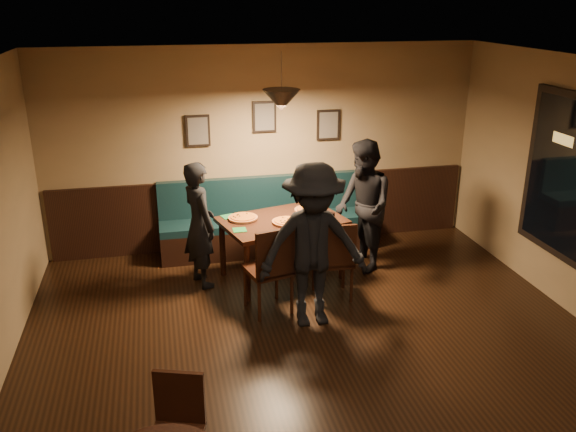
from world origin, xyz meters
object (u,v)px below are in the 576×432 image
Objects in this scene: dining_table at (282,248)px; diner_right at (363,206)px; tabasco_bottle at (320,213)px; diner_left at (200,225)px; diner_front at (313,246)px; soda_glass at (332,219)px; chair_near_right at (333,258)px; booth_bench at (269,217)px; chair_near_left at (268,268)px.

diner_right is at bearing -12.79° from dining_table.
dining_table is at bearing 175.10° from tabasco_bottle.
diner_front reaches higher than diner_left.
chair_near_right is at bearing -102.66° from soda_glass.
dining_table is at bearing 128.74° from chair_near_right.
booth_bench is 1.07m from tabasco_bottle.
booth_bench is 1.92× the size of diner_left.
chair_near_left is 0.67× the size of diner_left.
tabasco_bottle is at bearing -113.01° from diner_left.
diner_right reaches higher than booth_bench.
dining_table is (0.00, -0.86, -0.11)m from booth_bench.
soda_glass reaches higher than tabasco_bottle.
chair_near_left is at bearing -150.73° from soda_glass.
chair_near_left reaches higher than booth_bench.
soda_glass is at bearing -45.61° from dining_table.
chair_near_right reaches higher than tabasco_bottle.
diner_front reaches higher than dining_table.
diner_front reaches higher than diner_right.
booth_bench is at bearing -71.03° from diner_left.
chair_near_left reaches higher than tabasco_bottle.
booth_bench is 2.85× the size of chair_near_left.
soda_glass is 0.29m from tabasco_bottle.
diner_right is 0.95× the size of diner_front.
soda_glass is (0.88, 0.49, 0.34)m from chair_near_left.
diner_left is at bearing 167.20° from soda_glass.
diner_right reaches higher than tabasco_bottle.
diner_right reaches higher than dining_table.
tabasco_bottle is at bearing -86.14° from diner_right.
booth_bench reaches higher than tabasco_bottle.
soda_glass is (1.56, -0.35, 0.08)m from diner_left.
dining_table is 11.41× the size of tabasco_bottle.
diner_right reaches higher than chair_near_left.
booth_bench is 1.35m from soda_glass.
chair_near_left is (-0.33, -0.81, 0.13)m from dining_table.
soda_glass is at bearing -59.43° from diner_right.
chair_near_right is (0.80, 0.16, -0.04)m from chair_near_left.
diner_left is at bearing 177.21° from tabasco_bottle.
tabasco_bottle is at bearing -19.90° from dining_table.
soda_glass is at bearing -123.03° from diner_left.
booth_bench is 1.58m from chair_near_right.
diner_front reaches higher than soda_glass.
chair_near_right is 0.77m from diner_front.
diner_front is at bearing -100.80° from dining_table.
diner_front is (1.10, -1.22, 0.12)m from diner_left.
diner_right reaches higher than chair_near_right.
chair_near_left is 0.68m from diner_front.
chair_near_left is at bearing -161.40° from diner_left.
booth_bench is 1.75× the size of diner_right.
diner_right is (1.07, -0.82, 0.36)m from booth_bench.
chair_near_left reaches higher than soda_glass.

